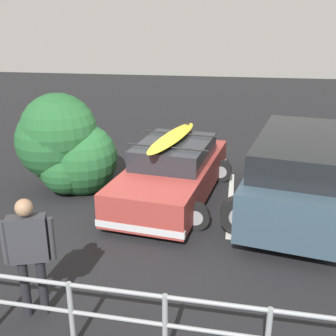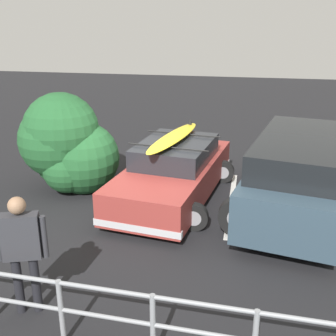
{
  "view_description": "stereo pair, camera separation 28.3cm",
  "coord_description": "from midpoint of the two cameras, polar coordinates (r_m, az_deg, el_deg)",
  "views": [
    {
      "loc": [
        -1.77,
        8.33,
        4.0
      ],
      "look_at": [
        -0.42,
        -0.01,
        0.95
      ],
      "focal_mm": 45.0,
      "sensor_mm": 36.0,
      "label": 1
    },
    {
      "loc": [
        -2.05,
        8.28,
        4.0
      ],
      "look_at": [
        -0.42,
        -0.01,
        0.95
      ],
      "focal_mm": 45.0,
      "sensor_mm": 36.0,
      "label": 2
    }
  ],
  "objects": [
    {
      "name": "sedan_car",
      "position": [
        9.68,
        1.59,
        -0.55
      ],
      "size": [
        2.7,
        4.58,
        1.6
      ],
      "color": "#9E3833",
      "rests_on": "ground"
    },
    {
      "name": "railing_fence",
      "position": [
        5.23,
        6.37,
        -20.54
      ],
      "size": [
        8.46,
        0.41,
        0.95
      ],
      "color": "gray",
      "rests_on": "ground"
    },
    {
      "name": "person_bystander",
      "position": [
        6.1,
        -17.9,
        -9.93
      ],
      "size": [
        0.66,
        0.36,
        1.78
      ],
      "color": "black",
      "rests_on": "ground"
    },
    {
      "name": "ground_plane",
      "position": [
        9.42,
        -1.65,
        -5.36
      ],
      "size": [
        44.0,
        44.0,
        0.02
      ],
      "primitive_type": "cube",
      "color": "black",
      "rests_on": "ground"
    },
    {
      "name": "suv_car",
      "position": [
        9.19,
        18.15,
        -0.89
      ],
      "size": [
        3.11,
        4.77,
        1.73
      ],
      "color": "#334756",
      "rests_on": "ground"
    },
    {
      "name": "parking_stripe",
      "position": [
        9.77,
        9.4,
        -4.59
      ],
      "size": [
        0.12,
        3.56,
        0.0
      ],
      "primitive_type": "cube",
      "rotation": [
        0.0,
        0.0,
        1.57
      ],
      "color": "silver",
      "rests_on": "ground"
    },
    {
      "name": "bush_near_left",
      "position": [
        10.33,
        -12.38,
        2.54
      ],
      "size": [
        2.37,
        1.93,
        2.45
      ],
      "color": "#4C3828",
      "rests_on": "ground"
    }
  ]
}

